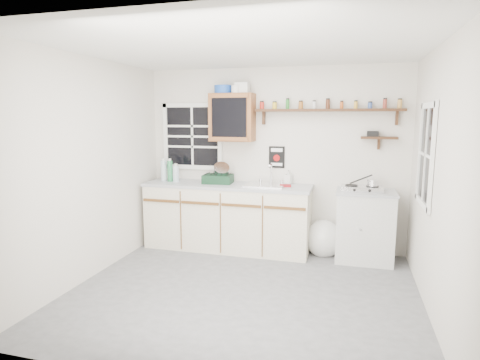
{
  "coord_description": "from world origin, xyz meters",
  "views": [
    {
      "loc": [
        1.03,
        -3.89,
        1.84
      ],
      "look_at": [
        -0.19,
        0.55,
        1.11
      ],
      "focal_mm": 30.0,
      "sensor_mm": 36.0,
      "label": 1
    }
  ],
  "objects_px": {
    "upper_cabinet": "(232,117)",
    "spice_shelf": "(327,109)",
    "hotplate": "(362,188)",
    "dish_rack": "(219,176)",
    "right_cabinet": "(365,226)",
    "main_cabinet": "(227,216)"
  },
  "relations": [
    {
      "from": "upper_cabinet",
      "to": "spice_shelf",
      "type": "distance_m",
      "value": 1.27
    },
    {
      "from": "right_cabinet",
      "to": "main_cabinet",
      "type": "bearing_deg",
      "value": -179.21
    },
    {
      "from": "right_cabinet",
      "to": "spice_shelf",
      "type": "relative_size",
      "value": 0.48
    },
    {
      "from": "spice_shelf",
      "to": "right_cabinet",
      "type": "bearing_deg",
      "value": -19.44
    },
    {
      "from": "main_cabinet",
      "to": "hotplate",
      "type": "distance_m",
      "value": 1.84
    },
    {
      "from": "right_cabinet",
      "to": "hotplate",
      "type": "bearing_deg",
      "value": -161.09
    },
    {
      "from": "dish_rack",
      "to": "upper_cabinet",
      "type": "bearing_deg",
      "value": 27.64
    },
    {
      "from": "upper_cabinet",
      "to": "hotplate",
      "type": "bearing_deg",
      "value": -4.54
    },
    {
      "from": "spice_shelf",
      "to": "dish_rack",
      "type": "distance_m",
      "value": 1.71
    },
    {
      "from": "spice_shelf",
      "to": "dish_rack",
      "type": "bearing_deg",
      "value": -173.15
    },
    {
      "from": "upper_cabinet",
      "to": "main_cabinet",
      "type": "bearing_deg",
      "value": -103.68
    },
    {
      "from": "main_cabinet",
      "to": "dish_rack",
      "type": "relative_size",
      "value": 5.51
    },
    {
      "from": "upper_cabinet",
      "to": "dish_rack",
      "type": "relative_size",
      "value": 1.55
    },
    {
      "from": "right_cabinet",
      "to": "upper_cabinet",
      "type": "bearing_deg",
      "value": 176.24
    },
    {
      "from": "main_cabinet",
      "to": "spice_shelf",
      "type": "distance_m",
      "value": 1.97
    },
    {
      "from": "spice_shelf",
      "to": "hotplate",
      "type": "relative_size",
      "value": 3.73
    },
    {
      "from": "hotplate",
      "to": "dish_rack",
      "type": "bearing_deg",
      "value": 177.36
    },
    {
      "from": "right_cabinet",
      "to": "spice_shelf",
      "type": "xyz_separation_m",
      "value": [
        -0.53,
        0.19,
        1.47
      ]
    },
    {
      "from": "main_cabinet",
      "to": "right_cabinet",
      "type": "relative_size",
      "value": 2.54
    },
    {
      "from": "right_cabinet",
      "to": "dish_rack",
      "type": "xyz_separation_m",
      "value": [
        -1.96,
        0.02,
        0.56
      ]
    },
    {
      "from": "spice_shelf",
      "to": "dish_rack",
      "type": "relative_size",
      "value": 4.56
    },
    {
      "from": "main_cabinet",
      "to": "upper_cabinet",
      "type": "relative_size",
      "value": 3.55
    }
  ]
}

